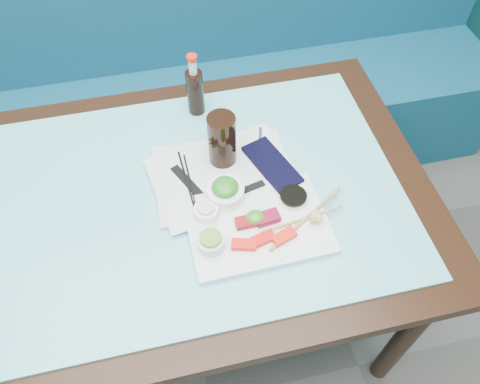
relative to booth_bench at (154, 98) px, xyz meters
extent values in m
cube|color=navy|center=(0.00, -0.07, -0.15)|extent=(3.00, 0.55, 0.45)
cube|color=navy|center=(0.00, 0.15, 0.33)|extent=(3.00, 0.12, 0.95)
cube|color=black|center=(0.00, -0.84, 0.36)|extent=(1.40, 0.90, 0.04)
cylinder|color=black|center=(0.62, -1.21, -0.02)|extent=(0.06, 0.06, 0.71)
cylinder|color=black|center=(0.62, -0.47, -0.02)|extent=(0.06, 0.06, 0.71)
cube|color=#66C6CC|center=(0.00, -0.84, 0.38)|extent=(1.22, 0.76, 0.01)
cube|color=white|center=(0.20, -0.98, 0.39)|extent=(0.35, 0.25, 0.02)
cube|color=#FF190A|center=(0.15, -1.03, 0.41)|extent=(0.06, 0.04, 0.01)
cube|color=red|center=(0.20, -1.03, 0.41)|extent=(0.06, 0.04, 0.01)
cube|color=#FF1E0A|center=(0.25, -1.03, 0.41)|extent=(0.07, 0.05, 0.01)
cube|color=maroon|center=(0.17, -0.97, 0.41)|extent=(0.05, 0.03, 0.02)
cube|color=maroon|center=(0.23, -0.97, 0.41)|extent=(0.06, 0.04, 0.02)
ellipsoid|color=#36821E|center=(0.20, -0.97, 0.41)|extent=(0.06, 0.06, 0.03)
cylinder|color=white|center=(0.08, -1.01, 0.42)|extent=(0.07, 0.07, 0.03)
cylinder|color=#65A234|center=(0.08, -1.01, 0.43)|extent=(0.06, 0.06, 0.01)
cylinder|color=white|center=(0.08, -0.92, 0.41)|extent=(0.08, 0.08, 0.03)
cylinder|color=beige|center=(0.08, -0.92, 0.43)|extent=(0.06, 0.06, 0.01)
cylinder|color=white|center=(0.31, -0.93, 0.41)|extent=(0.09, 0.09, 0.01)
cylinder|color=black|center=(0.31, -0.93, 0.42)|extent=(0.09, 0.09, 0.01)
cone|color=#E4DA6C|center=(0.35, -1.01, 0.42)|extent=(0.05, 0.05, 0.04)
cube|color=black|center=(0.19, -0.87, 0.40)|extent=(0.13, 0.05, 0.00)
cylinder|color=tan|center=(0.31, -0.99, 0.40)|extent=(0.22, 0.04, 0.01)
cylinder|color=#A4864D|center=(0.32, -0.99, 0.41)|extent=(0.23, 0.14, 0.01)
cube|color=silver|center=(0.15, -0.80, 0.39)|extent=(0.37, 0.28, 0.01)
cube|color=silver|center=(0.15, -0.80, 0.40)|extent=(0.41, 0.32, 0.00)
cylinder|color=white|center=(0.14, -0.88, 0.42)|extent=(0.12, 0.12, 0.04)
ellipsoid|color=#23781B|center=(0.14, -0.88, 0.44)|extent=(0.09, 0.09, 0.03)
cylinder|color=black|center=(0.16, -0.75, 0.47)|extent=(0.10, 0.10, 0.16)
cube|color=black|center=(0.29, -0.80, 0.40)|extent=(0.14, 0.20, 0.01)
cylinder|color=silver|center=(0.28, -0.70, 0.40)|extent=(0.03, 0.08, 0.01)
cylinder|color=black|center=(0.05, -0.81, 0.40)|extent=(0.02, 0.23, 0.01)
cylinder|color=black|center=(0.06, -0.81, 0.40)|extent=(0.01, 0.20, 0.01)
cube|color=black|center=(0.06, -0.81, 0.40)|extent=(0.08, 0.14, 0.00)
cylinder|color=black|center=(0.13, -0.53, 0.45)|extent=(0.07, 0.07, 0.14)
cylinder|color=silver|center=(0.13, -0.53, 0.55)|extent=(0.03, 0.03, 0.05)
cylinder|color=red|center=(0.13, -0.53, 0.58)|extent=(0.04, 0.04, 0.01)
camera|label=1|loc=(0.02, -1.58, 1.38)|focal=35.00mm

